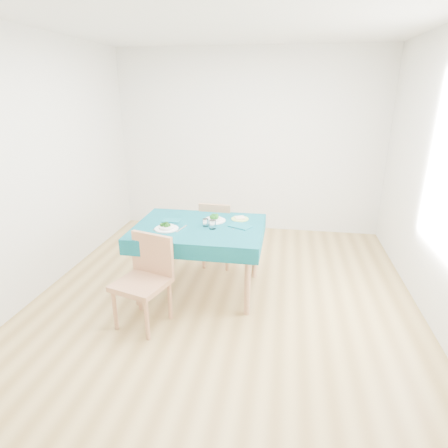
% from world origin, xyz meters
% --- Properties ---
extents(room_shell, '(4.02, 4.52, 2.73)m').
position_xyz_m(room_shell, '(0.00, 0.00, 1.35)').
color(room_shell, olive).
rests_on(room_shell, ground).
extents(table, '(1.34, 1.02, 0.76)m').
position_xyz_m(table, '(-0.29, 0.15, 0.38)').
color(table, '#074652').
rests_on(table, ground).
extents(chair_near, '(0.56, 0.59, 1.10)m').
position_xyz_m(chair_near, '(-0.68, -0.57, 0.55)').
color(chair_near, '#9B6B49').
rests_on(chair_near, ground).
extents(chair_far, '(0.40, 0.43, 0.94)m').
position_xyz_m(chair_far, '(-0.21, 0.82, 0.47)').
color(chair_far, '#9B6B49').
rests_on(chair_far, ground).
extents(bowl_near, '(0.24, 0.24, 0.07)m').
position_xyz_m(bowl_near, '(-0.60, -0.00, 0.80)').
color(bowl_near, white).
rests_on(bowl_near, table).
extents(bowl_far, '(0.25, 0.25, 0.08)m').
position_xyz_m(bowl_far, '(-0.16, 0.33, 0.80)').
color(bowl_far, white).
rests_on(bowl_far, table).
extents(fork_near, '(0.04, 0.18, 0.00)m').
position_xyz_m(fork_near, '(-0.71, 0.03, 0.76)').
color(fork_near, silver).
rests_on(fork_near, table).
extents(knife_near, '(0.07, 0.22, 0.00)m').
position_xyz_m(knife_near, '(-0.45, 0.03, 0.76)').
color(knife_near, silver).
rests_on(knife_near, table).
extents(fork_far, '(0.07, 0.19, 0.00)m').
position_xyz_m(fork_far, '(-0.24, 0.34, 0.76)').
color(fork_far, silver).
rests_on(fork_far, table).
extents(knife_far, '(0.09, 0.21, 0.00)m').
position_xyz_m(knife_far, '(0.11, 0.21, 0.76)').
color(knife_far, silver).
rests_on(knife_far, table).
extents(napkin_near, '(0.19, 0.14, 0.01)m').
position_xyz_m(napkin_near, '(-0.62, 0.25, 0.76)').
color(napkin_near, '#0A4F5B').
rests_on(napkin_near, table).
extents(napkin_far, '(0.27, 0.23, 0.01)m').
position_xyz_m(napkin_far, '(0.14, 0.20, 0.76)').
color(napkin_far, '#0A4F5B').
rests_on(napkin_far, table).
extents(tumbler_center, '(0.06, 0.06, 0.08)m').
position_xyz_m(tumbler_center, '(-0.22, 0.15, 0.80)').
color(tumbler_center, white).
rests_on(tumbler_center, table).
extents(tumbler_side, '(0.07, 0.07, 0.09)m').
position_xyz_m(tumbler_side, '(-0.14, 0.09, 0.80)').
color(tumbler_side, white).
rests_on(tumbler_side, table).
extents(side_plate, '(0.19, 0.19, 0.01)m').
position_xyz_m(side_plate, '(0.11, 0.43, 0.76)').
color(side_plate, '#B2DC6B').
rests_on(side_plate, table).
extents(bread_slice, '(0.14, 0.14, 0.02)m').
position_xyz_m(bread_slice, '(0.11, 0.43, 0.78)').
color(bread_slice, beige).
rests_on(bread_slice, side_plate).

